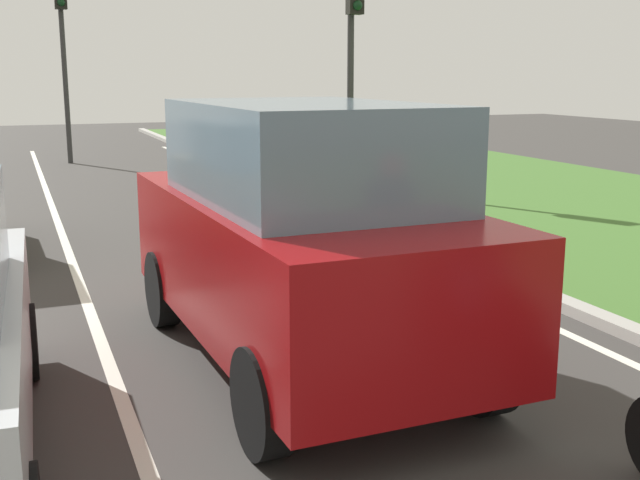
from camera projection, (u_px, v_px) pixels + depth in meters
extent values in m
plane|color=#383533|center=(118.00, 248.00, 11.57)|extent=(60.00, 60.00, 0.00)
cube|color=silver|center=(68.00, 252.00, 11.32)|extent=(0.12, 32.00, 0.01)
cube|color=silver|center=(344.00, 230.00, 12.85)|extent=(0.12, 32.00, 0.01)
cube|color=#3D6628|center=(588.00, 210.00, 14.60)|extent=(9.00, 48.00, 0.06)
cube|color=#9E9B93|center=(372.00, 225.00, 13.02)|extent=(0.24, 48.00, 0.12)
cube|color=maroon|center=(299.00, 260.00, 6.83)|extent=(2.04, 4.56, 1.10)
cube|color=slate|center=(305.00, 152.00, 6.50)|extent=(1.79, 2.75, 0.80)
cylinder|color=black|center=(163.00, 289.00, 7.98)|extent=(0.24, 0.77, 0.76)
cylinder|color=black|center=(321.00, 272.00, 8.66)|extent=(0.24, 0.77, 0.76)
cylinder|color=black|center=(262.00, 402.00, 5.23)|extent=(0.24, 0.77, 0.76)
cylinder|color=black|center=(483.00, 364.00, 5.91)|extent=(0.24, 0.77, 0.76)
cylinder|color=black|center=(23.00, 343.00, 6.56)|extent=(0.24, 0.65, 0.64)
cylinder|color=#2D2D2D|center=(350.00, 74.00, 16.65)|extent=(0.14, 0.14, 4.97)
sphere|color=black|center=(357.00, 5.00, 16.07)|extent=(0.20, 0.20, 0.20)
cylinder|color=#2D2D2D|center=(65.00, 69.00, 21.92)|extent=(0.14, 0.14, 5.24)
sphere|color=black|center=(61.00, 2.00, 21.26)|extent=(0.20, 0.20, 0.20)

